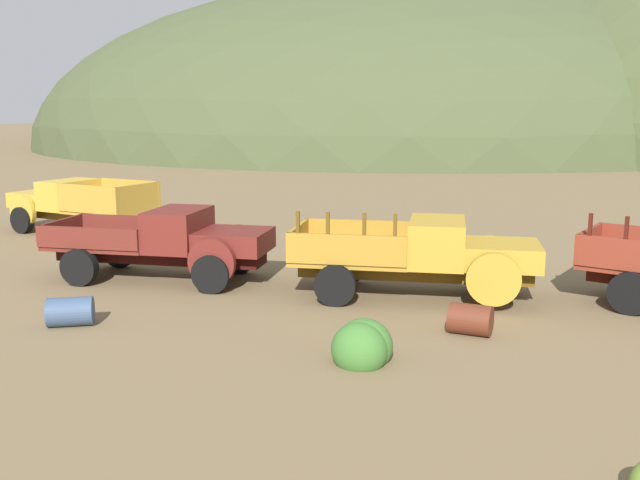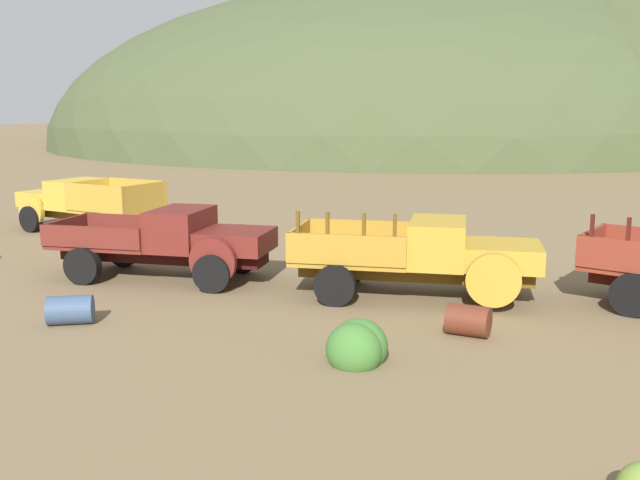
# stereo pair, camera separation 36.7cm
# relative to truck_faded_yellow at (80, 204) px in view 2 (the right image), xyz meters

# --- Properties ---
(hill_far_right) EXTENTS (87.23, 86.51, 38.20)m
(hill_far_right) POSITION_rel_truck_faded_yellow_xyz_m (-13.68, 67.32, -1.01)
(hill_far_right) COLOR #424C2D
(hill_far_right) RESTS_ON ground
(truck_faded_yellow) EXTENTS (5.73, 2.57, 1.91)m
(truck_faded_yellow) POSITION_rel_truck_faded_yellow_xyz_m (0.00, 0.00, 0.00)
(truck_faded_yellow) COLOR brown
(truck_faded_yellow) RESTS_ON ground
(truck_oxblood) EXTENTS (6.14, 3.56, 1.89)m
(truck_oxblood) POSITION_rel_truck_faded_yellow_xyz_m (8.03, -4.17, -0.02)
(truck_oxblood) COLOR black
(truck_oxblood) RESTS_ON ground
(truck_mustard) EXTENTS (6.10, 3.73, 2.16)m
(truck_mustard) POSITION_rel_truck_faded_yellow_xyz_m (14.50, -2.79, 0.00)
(truck_mustard) COLOR #593D12
(truck_mustard) RESTS_ON ground
(oil_drum_spare) EXTENTS (1.10, 1.04, 0.61)m
(oil_drum_spare) POSITION_rel_truck_faded_yellow_xyz_m (8.54, -8.35, -0.71)
(oil_drum_spare) COLOR #384C6B
(oil_drum_spare) RESTS_ON ground
(oil_drum_by_truck) EXTENTS (0.86, 0.66, 0.62)m
(oil_drum_by_truck) POSITION_rel_truck_faded_yellow_xyz_m (16.12, -5.13, -0.70)
(oil_drum_by_truck) COLOR #5B2819
(oil_drum_by_truck) RESTS_ON ground
(bush_back_edge) EXTENTS (1.05, 1.17, 0.99)m
(bush_back_edge) POSITION_rel_truck_faded_yellow_xyz_m (14.81, -7.55, -0.74)
(bush_back_edge) COLOR #3D702D
(bush_back_edge) RESTS_ON ground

